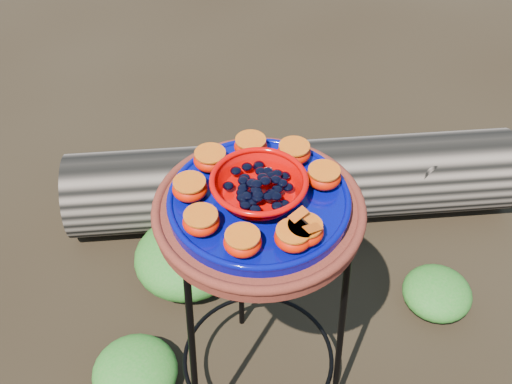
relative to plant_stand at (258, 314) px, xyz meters
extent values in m
cylinder|color=#4C1C11|center=(0.00, 0.00, 0.37)|extent=(0.43, 0.43, 0.04)
cylinder|color=#08084B|center=(0.00, 0.00, 0.40)|extent=(0.37, 0.37, 0.02)
ellipsoid|color=#D50000|center=(0.06, -0.13, 0.43)|extent=(0.07, 0.07, 0.04)
ellipsoid|color=#D50000|center=(0.14, 0.01, 0.43)|extent=(0.07, 0.07, 0.04)
ellipsoid|color=#D50000|center=(0.10, 0.10, 0.43)|extent=(0.07, 0.07, 0.04)
ellipsoid|color=#D50000|center=(0.01, 0.14, 0.43)|extent=(0.07, 0.07, 0.04)
ellipsoid|color=#D50000|center=(-0.08, 0.12, 0.43)|extent=(0.07, 0.07, 0.04)
ellipsoid|color=#D50000|center=(-0.13, 0.04, 0.43)|extent=(0.07, 0.07, 0.04)
ellipsoid|color=#D50000|center=(-0.13, -0.06, 0.43)|extent=(0.07, 0.07, 0.04)
ellipsoid|color=#D50000|center=(-0.06, -0.13, 0.43)|extent=(0.07, 0.07, 0.04)
ellipsoid|color=#D50000|center=(0.03, -0.14, 0.43)|extent=(0.07, 0.07, 0.04)
ellipsoid|color=#1A6D17|center=(-0.34, 0.09, -0.29)|extent=(0.24, 0.24, 0.12)
ellipsoid|color=#1A6D17|center=(0.61, 0.15, -0.30)|extent=(0.22, 0.22, 0.11)
ellipsoid|color=#1A6D17|center=(-0.13, 0.45, -0.26)|extent=(0.34, 0.34, 0.17)
camera|label=1|loc=(-0.21, -0.90, 1.33)|focal=45.00mm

